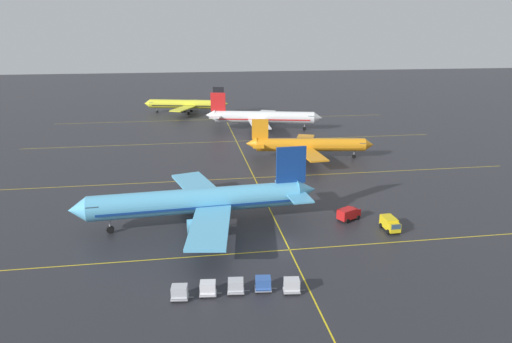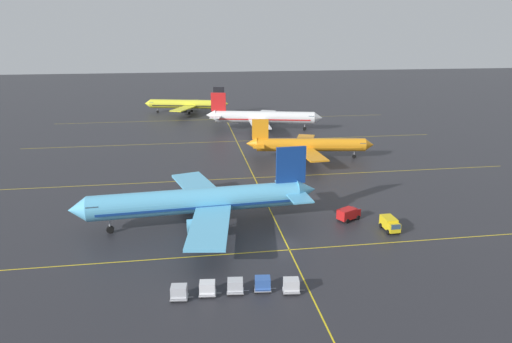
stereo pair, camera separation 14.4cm
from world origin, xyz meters
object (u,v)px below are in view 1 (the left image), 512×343
service_truck_red_van (390,224)px  baggage_cart_row_second (208,288)px  baggage_cart_row_middle (236,286)px  airliner_second_row (309,145)px  service_truck_catering (349,213)px  baggage_cart_row_fourth (263,284)px  airliner_front_gate (200,201)px  baggage_cart_row_fifth (292,286)px  baggage_cart_row_leftmost (179,292)px  airliner_third_row (263,117)px  airliner_far_left_stand (186,104)px

service_truck_red_van → baggage_cart_row_second: (-30.33, -14.69, -0.17)m
service_truck_red_van → baggage_cart_row_middle: 30.63m
airliner_second_row → service_truck_catering: airliner_second_row is taller
service_truck_catering → baggage_cart_row_fourth: 27.04m
airliner_front_gate → baggage_cart_row_fifth: (10.34, -22.51, -3.32)m
service_truck_red_van → baggage_cart_row_fifth: service_truck_red_van is taller
baggage_cart_row_leftmost → service_truck_red_van: bearing=24.0°
airliner_second_row → service_truck_catering: (-3.53, -39.47, -2.27)m
service_truck_catering → baggage_cart_row_middle: service_truck_catering is taller
airliner_front_gate → airliner_third_row: airliner_front_gate is taller
airliner_front_gate → airliner_far_left_stand: airliner_front_gate is taller
baggage_cart_row_middle → baggage_cart_row_fourth: bearing=0.1°
airliner_far_left_stand → baggage_cart_row_leftmost: size_ratio=11.67×
baggage_cart_row_fourth → service_truck_catering: bearing=47.3°
baggage_cart_row_second → baggage_cart_row_fourth: 6.87m
airliner_front_gate → baggage_cart_row_middle: 22.09m
baggage_cart_row_fifth → baggage_cart_row_fourth: bearing=164.6°
airliner_third_row → baggage_cart_row_fifth: 97.42m
airliner_far_left_stand → service_truck_red_van: (31.58, -115.61, -2.36)m
baggage_cart_row_second → baggage_cart_row_middle: size_ratio=1.00×
baggage_cart_row_leftmost → baggage_cart_row_fifth: 13.76m
airliner_far_left_stand → baggage_cart_row_middle: size_ratio=11.67×
baggage_cart_row_fourth → baggage_cart_row_fifth: 3.56m
airliner_third_row → service_truck_catering: (2.20, -75.71, -2.87)m
service_truck_red_van → baggage_cart_row_middle: size_ratio=1.47×
baggage_cart_row_leftmost → baggage_cart_row_fourth: bearing=2.2°
baggage_cart_row_leftmost → service_truck_catering: bearing=35.3°
baggage_cart_row_middle → baggage_cart_row_leftmost: bearing=-176.8°
airliner_second_row → baggage_cart_row_leftmost: 67.90m
airliner_front_gate → service_truck_catering: airliner_front_gate is taller
baggage_cart_row_leftmost → baggage_cart_row_fourth: 10.32m
airliner_second_row → service_truck_catering: bearing=-95.1°
airliner_far_left_stand → baggage_cart_row_fifth: (11.57, -131.22, -2.54)m
airliner_second_row → service_truck_red_van: (1.60, -44.69, -2.27)m
baggage_cart_row_second → baggage_cart_row_fifth: size_ratio=1.00×
baggage_cart_row_middle → airliner_third_row: bearing=78.4°
airliner_front_gate → baggage_cart_row_middle: airliner_front_gate is taller
airliner_second_row → baggage_cart_row_fifth: bearing=-107.0°
baggage_cart_row_second → baggage_cart_row_fifth: same height
service_truck_red_van → airliner_second_row: bearing=92.0°
baggage_cart_row_fifth → service_truck_red_van: bearing=38.0°
baggage_cart_row_middle → baggage_cart_row_fourth: 3.44m
baggage_cart_row_fourth → airliner_front_gate: bearing=107.8°
baggage_cart_row_leftmost → baggage_cart_row_second: 3.46m
service_truck_red_van → baggage_cart_row_leftmost: 36.97m
airliner_far_left_stand → baggage_cart_row_leftmost: bearing=-91.0°
baggage_cart_row_second → airliner_far_left_stand: bearing=90.6°
airliner_front_gate → service_truck_red_van: bearing=-12.8°
airliner_far_left_stand → baggage_cart_row_second: bearing=-89.4°
airliner_third_row → baggage_cart_row_fourth: bearing=-99.6°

